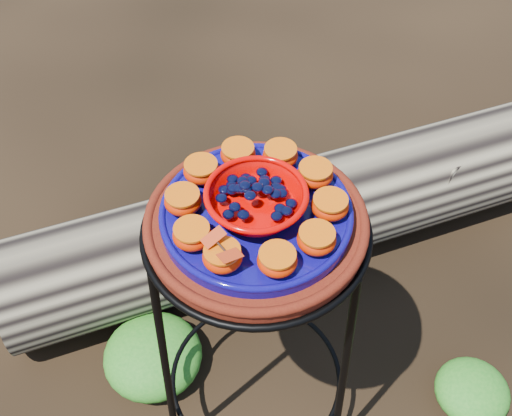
{
  "coord_description": "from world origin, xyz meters",
  "views": [
    {
      "loc": [
        0.02,
        -0.7,
        1.56
      ],
      "look_at": [
        -0.0,
        0.0,
        0.76
      ],
      "focal_mm": 45.0,
      "sensor_mm": 36.0,
      "label": 1
    }
  ],
  "objects_px": {
    "cobalt_plate": "(256,214)",
    "driftwood_log": "(286,217)",
    "red_bowl": "(256,201)",
    "terracotta_saucer": "(256,224)",
    "plant_stand": "(256,333)"
  },
  "relations": [
    {
      "from": "cobalt_plate",
      "to": "driftwood_log",
      "type": "bearing_deg",
      "value": 81.92
    },
    {
      "from": "cobalt_plate",
      "to": "red_bowl",
      "type": "relative_size",
      "value": 2.0
    },
    {
      "from": "terracotta_saucer",
      "to": "plant_stand",
      "type": "bearing_deg",
      "value": 0.0
    },
    {
      "from": "red_bowl",
      "to": "terracotta_saucer",
      "type": "bearing_deg",
      "value": 0.0
    },
    {
      "from": "terracotta_saucer",
      "to": "driftwood_log",
      "type": "bearing_deg",
      "value": 81.92
    },
    {
      "from": "terracotta_saucer",
      "to": "red_bowl",
      "type": "xyz_separation_m",
      "value": [
        0.0,
        0.0,
        0.06
      ]
    },
    {
      "from": "plant_stand",
      "to": "cobalt_plate",
      "type": "bearing_deg",
      "value": 0.0
    },
    {
      "from": "plant_stand",
      "to": "driftwood_log",
      "type": "xyz_separation_m",
      "value": [
        0.07,
        0.5,
        -0.2
      ]
    },
    {
      "from": "plant_stand",
      "to": "cobalt_plate",
      "type": "height_order",
      "value": "cobalt_plate"
    },
    {
      "from": "plant_stand",
      "to": "terracotta_saucer",
      "type": "height_order",
      "value": "terracotta_saucer"
    },
    {
      "from": "plant_stand",
      "to": "cobalt_plate",
      "type": "distance_m",
      "value": 0.39
    },
    {
      "from": "plant_stand",
      "to": "red_bowl",
      "type": "relative_size",
      "value": 4.31
    },
    {
      "from": "terracotta_saucer",
      "to": "cobalt_plate",
      "type": "xyz_separation_m",
      "value": [
        0.0,
        0.0,
        0.03
      ]
    },
    {
      "from": "red_bowl",
      "to": "driftwood_log",
      "type": "bearing_deg",
      "value": 81.92
    },
    {
      "from": "red_bowl",
      "to": "driftwood_log",
      "type": "height_order",
      "value": "red_bowl"
    }
  ]
}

